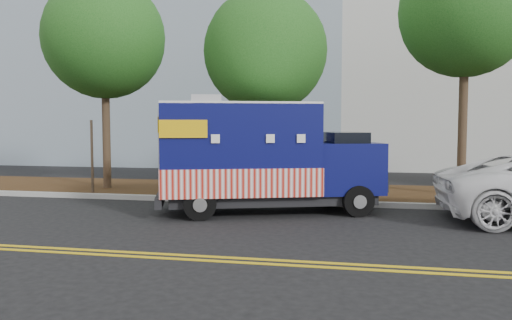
# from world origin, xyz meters

# --- Properties ---
(ground) EXTENTS (120.00, 120.00, 0.00)m
(ground) POSITION_xyz_m (0.00, 0.00, 0.00)
(ground) COLOR black
(ground) RESTS_ON ground
(curb) EXTENTS (120.00, 0.18, 0.15)m
(curb) POSITION_xyz_m (0.00, 1.40, 0.07)
(curb) COLOR #9E9E99
(curb) RESTS_ON ground
(mulch_strip) EXTENTS (120.00, 4.00, 0.15)m
(mulch_strip) POSITION_xyz_m (0.00, 3.50, 0.07)
(mulch_strip) COLOR #331B0E
(mulch_strip) RESTS_ON ground
(centerline_near) EXTENTS (120.00, 0.10, 0.01)m
(centerline_near) POSITION_xyz_m (0.00, -4.45, 0.01)
(centerline_near) COLOR gold
(centerline_near) RESTS_ON ground
(centerline_far) EXTENTS (120.00, 0.10, 0.01)m
(centerline_far) POSITION_xyz_m (0.00, -4.70, 0.01)
(centerline_far) COLOR gold
(centerline_far) RESTS_ON ground
(tree_a) EXTENTS (3.97, 3.97, 7.08)m
(tree_a) POSITION_xyz_m (-5.42, 2.80, 5.09)
(tree_a) COLOR #38281C
(tree_a) RESTS_ON ground
(tree_b) EXTENTS (3.86, 3.86, 6.49)m
(tree_b) POSITION_xyz_m (-0.09, 3.05, 4.54)
(tree_b) COLOR #38281C
(tree_b) RESTS_ON ground
(tree_c) EXTENTS (3.87, 3.87, 7.52)m
(tree_c) POSITION_xyz_m (5.84, 3.34, 5.57)
(tree_c) COLOR #38281C
(tree_c) RESTS_ON ground
(sign_post) EXTENTS (0.06, 0.06, 2.40)m
(sign_post) POSITION_xyz_m (-5.28, 1.59, 1.20)
(sign_post) COLOR #473828
(sign_post) RESTS_ON ground
(food_truck) EXTENTS (6.03, 3.75, 3.00)m
(food_truck) POSITION_xyz_m (0.28, 0.03, 1.36)
(food_truck) COLOR black
(food_truck) RESTS_ON ground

